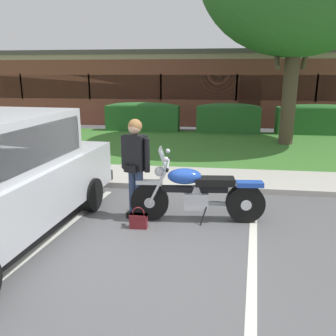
% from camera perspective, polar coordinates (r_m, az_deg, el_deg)
% --- Properties ---
extents(ground_plane, '(140.00, 140.00, 0.00)m').
position_cam_1_polar(ground_plane, '(5.14, -2.43, -13.09)').
color(ground_plane, '#565659').
extents(curb_strip, '(60.00, 0.20, 0.12)m').
position_cam_1_polar(curb_strip, '(7.63, 1.23, -3.00)').
color(curb_strip, '#B7B2A8').
rests_on(curb_strip, ground).
extents(concrete_walk, '(60.00, 1.50, 0.08)m').
position_cam_1_polar(concrete_walk, '(8.45, 1.90, -1.36)').
color(concrete_walk, '#B7B2A8').
rests_on(concrete_walk, ground).
extents(grass_lawn, '(60.00, 6.10, 0.06)m').
position_cam_1_polar(grass_lawn, '(12.13, 3.78, 3.61)').
color(grass_lawn, '#3D752D').
rests_on(grass_lawn, ground).
extents(stall_stripe_0, '(0.57, 4.39, 0.01)m').
position_cam_1_polar(stall_stripe_0, '(5.78, -18.14, -10.49)').
color(stall_stripe_0, silver).
rests_on(stall_stripe_0, ground).
extents(stall_stripe_1, '(0.57, 4.39, 0.01)m').
position_cam_1_polar(stall_stripe_1, '(5.28, 13.48, -12.68)').
color(stall_stripe_1, silver).
rests_on(stall_stripe_1, ground).
extents(motorcycle, '(2.24, 0.82, 1.26)m').
position_cam_1_polar(motorcycle, '(5.94, 5.54, -4.04)').
color(motorcycle, black).
rests_on(motorcycle, ground).
extents(rider_person, '(0.53, 0.39, 1.70)m').
position_cam_1_polar(rider_person, '(5.93, -5.29, 1.02)').
color(rider_person, black).
rests_on(rider_person, ground).
extents(handbag, '(0.28, 0.13, 0.36)m').
position_cam_1_polar(handbag, '(5.77, -4.77, -8.27)').
color(handbag, maroon).
rests_on(handbag, ground).
extents(hedge_left, '(3.08, 0.90, 1.24)m').
position_cam_1_polar(hedge_left, '(15.28, -4.06, 8.32)').
color(hedge_left, '#286028').
rests_on(hedge_left, ground).
extents(hedge_center_left, '(2.57, 0.90, 1.24)m').
position_cam_1_polar(hedge_center_left, '(14.96, 9.65, 8.01)').
color(hedge_center_left, '#286028').
rests_on(hedge_center_left, ground).
extents(hedge_center_right, '(3.28, 0.90, 1.24)m').
position_cam_1_polar(hedge_center_right, '(15.49, 23.13, 7.26)').
color(hedge_center_right, '#286028').
rests_on(hedge_center_right, ground).
extents(brick_building, '(20.36, 10.69, 3.47)m').
position_cam_1_polar(brick_building, '(21.90, 1.06, 13.22)').
color(brick_building, brown).
rests_on(brick_building, ground).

